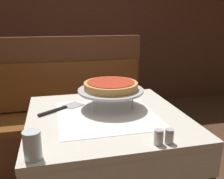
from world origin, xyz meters
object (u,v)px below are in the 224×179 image
Objects in this scene: booth_bench at (71,128)px; pepper_shaker at (169,136)px; deep_dish_pizza at (111,85)px; pizza_server at (62,108)px; water_glass_near at (32,145)px; salt_shaker at (159,137)px; pizza_pan_stand at (111,91)px; dining_table_rear at (88,71)px; condiment_caddy at (84,57)px; dining_table_front at (107,132)px.

pepper_shaker is (0.34, -1.17, 0.46)m from booth_bench.
booth_bench is 0.91m from deep_dish_pizza.
water_glass_near is (-0.13, -0.51, 0.05)m from pizza_server.
pizza_server is at bearing 125.77° from salt_shaker.
pizza_pan_stand reaches higher than pizza_server.
pizza_server is at bearing -97.45° from booth_bench.
dining_table_rear is 4.22× the size of condiment_caddy.
deep_dish_pizza is 0.50m from salt_shaker.
booth_bench is 3.45× the size of pizza_pan_stand.
dining_table_rear is at bearing 72.54° from booth_bench.
salt_shaker is at bearing 180.00° from pepper_shaker.
pizza_pan_stand is 1.42× the size of pizza_server.
deep_dish_pizza is at bearing 65.16° from dining_table_front.
salt_shaker reaches higher than dining_table_front.
dining_table_front is 0.43m from salt_shaker.
dining_table_rear is 11.85× the size of salt_shaker.
pizza_pan_stand is (0.05, 0.11, 0.21)m from dining_table_front.
dining_table_rear is 2.10m from pepper_shaker.
dining_table_rear is 2.10m from salt_shaker.
pepper_shaker is (0.19, -0.38, 0.14)m from dining_table_front.
pizza_server is 0.64m from salt_shaker.
pepper_shaker is at bearing -73.81° from pizza_pan_stand.
dining_table_front is at bearing -114.84° from deep_dish_pizza.
pepper_shaker is (0.42, -0.52, 0.03)m from pizza_server.
condiment_caddy is at bearing 77.75° from water_glass_near.
deep_dish_pizza is at bearing -92.10° from condiment_caddy.
booth_bench is 1.28m from water_glass_near.
dining_table_rear is 2.80× the size of pizza_server.
salt_shaker is 0.05m from pepper_shaker.
dining_table_rear is 1.97× the size of pizza_pan_stand.
booth_bench is (-0.29, -0.92, -0.31)m from dining_table_rear.
pepper_shaker reaches higher than dining_table_rear.
condiment_caddy is (0.48, 2.20, -0.02)m from water_glass_near.
pepper_shaker is at bearing -0.73° from water_glass_near.
condiment_caddy is at bearing 86.48° from dining_table_front.
dining_table_front is at bearing 45.40° from water_glass_near.
condiment_caddy is (-0.03, 2.21, 0.01)m from salt_shaker.
pizza_server is at bearing 172.83° from pizza_pan_stand.
water_glass_near is 0.56m from pepper_shaker.
dining_table_front is at bearing -93.52° from condiment_caddy.
water_glass_near reaches higher than salt_shaker.
deep_dish_pizza is at bearing -7.17° from pizza_server.
pizza_pan_stand is (0.20, -0.69, 0.53)m from booth_bench.
deep_dish_pizza reaches higher than dining_table_front.
deep_dish_pizza is at bearing 49.01° from water_glass_near.
pizza_pan_stand is at bearing 49.01° from water_glass_near.
pizza_server reaches higher than dining_table_front.
dining_table_front is at bearing -31.43° from pizza_server.
pepper_shaker is (0.14, -0.48, -0.07)m from pizza_pan_stand.
pepper_shaker is at bearing -63.28° from dining_table_front.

